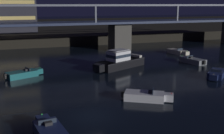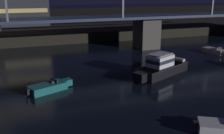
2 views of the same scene
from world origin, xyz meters
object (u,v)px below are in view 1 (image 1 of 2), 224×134
Objects in this scene: speedboat_far_left at (177,52)px; speedboat_far_center at (50,132)px; cabin_cruiser_near_left at (120,61)px; speedboat_mid_right at (23,74)px; river_bridge at (47,32)px; speedboat_near_center at (193,61)px; speedboat_near_right at (217,74)px; speedboat_mid_center at (147,96)px.

speedboat_far_left is 1.00× the size of speedboat_far_center.
cabin_cruiser_near_left reaches higher than speedboat_mid_right.
river_bridge is 18.19× the size of speedboat_near_center.
speedboat_far_center is at bearing -155.69° from speedboat_near_right.
speedboat_near_center is (21.31, -16.74, -3.87)m from river_bridge.
speedboat_near_right is at bearing 22.55° from speedboat_mid_center.
speedboat_near_center is 31.56m from speedboat_far_center.
river_bridge is at bearing 160.47° from speedboat_far_left.
speedboat_mid_right is (-5.13, -17.16, -3.87)m from river_bridge.
speedboat_mid_right is at bearing 129.95° from speedboat_mid_center.
speedboat_near_right and speedboat_mid_right have the same top height.
speedboat_near_right is at bearing -104.74° from speedboat_near_center.
river_bridge is 10.40× the size of cabin_cruiser_near_left.
speedboat_mid_center and speedboat_far_center have the same top height.
river_bridge is at bearing 118.68° from cabin_cruiser_near_left.
speedboat_near_center is 1.15× the size of speedboat_near_right.
speedboat_near_right is at bearing -42.43° from cabin_cruiser_near_left.
speedboat_far_center is at bearing -135.14° from speedboat_far_left.
river_bridge reaches higher than speedboat_near_center.
speedboat_far_left is at bearing 74.30° from speedboat_near_center.
cabin_cruiser_near_left is 1.88× the size of speedboat_mid_center.
speedboat_far_left and speedboat_far_center have the same top height.
cabin_cruiser_near_left is at bearing -61.32° from river_bridge.
cabin_cruiser_near_left is (8.82, -16.12, -3.24)m from river_bridge.
river_bridge is 19.53× the size of speedboat_mid_center.
speedboat_mid_center is (6.25, -30.74, -3.87)m from river_bridge.
river_bridge reaches higher than speedboat_mid_right.
speedboat_mid_center and speedboat_mid_right have the same top height.
speedboat_near_right is 0.90× the size of speedboat_mid_right.
speedboat_near_right is 25.53m from speedboat_mid_right.
river_bridge is at bearing 141.84° from speedboat_near_center.
speedboat_near_right is at bearing 24.31° from speedboat_far_center.
speedboat_near_right and speedboat_far_left have the same top height.
speedboat_near_right is 13.83m from speedboat_mid_center.
cabin_cruiser_near_left is 16.74m from speedboat_far_left.
speedboat_mid_right and speedboat_far_left have the same top height.
speedboat_far_center is (1.26, -18.62, 0.00)m from speedboat_mid_right.
speedboat_mid_center is at bearing 26.46° from speedboat_far_center.
speedboat_far_left is (17.41, 22.36, 0.00)m from speedboat_mid_center.
river_bridge is 36.20m from speedboat_far_center.
speedboat_far_left is at bearing 52.09° from speedboat_mid_center.
speedboat_near_right is at bearing -105.22° from speedboat_far_left.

